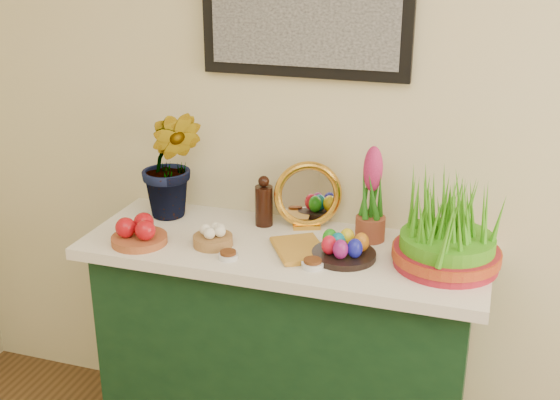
% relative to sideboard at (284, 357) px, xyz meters
% --- Properties ---
extents(sideboard, '(1.30, 0.45, 0.85)m').
position_rel_sideboard_xyz_m(sideboard, '(0.00, 0.00, 0.00)').
color(sideboard, '#13351A').
rests_on(sideboard, ground).
extents(tablecloth, '(1.40, 0.55, 0.04)m').
position_rel_sideboard_xyz_m(tablecloth, '(0.00, 0.00, 0.45)').
color(tablecloth, white).
rests_on(tablecloth, sideboard).
extents(hyacinth_green, '(0.31, 0.28, 0.55)m').
position_rel_sideboard_xyz_m(hyacinth_green, '(-0.48, 0.11, 0.74)').
color(hyacinth_green, '#226F17').
rests_on(hyacinth_green, tablecloth).
extents(apple_bowl, '(0.24, 0.24, 0.10)m').
position_rel_sideboard_xyz_m(apple_bowl, '(-0.48, -0.15, 0.51)').
color(apple_bowl, '#9A4C28').
rests_on(apple_bowl, tablecloth).
extents(garlic_basket, '(0.18, 0.18, 0.08)m').
position_rel_sideboard_xyz_m(garlic_basket, '(-0.23, -0.09, 0.50)').
color(garlic_basket, '#A67243').
rests_on(garlic_basket, tablecloth).
extents(vinegar_cruet, '(0.07, 0.07, 0.19)m').
position_rel_sideboard_xyz_m(vinegar_cruet, '(-0.12, 0.14, 0.55)').
color(vinegar_cruet, black).
rests_on(vinegar_cruet, tablecloth).
extents(mirror, '(0.25, 0.14, 0.25)m').
position_rel_sideboard_xyz_m(mirror, '(0.03, 0.17, 0.58)').
color(mirror, gold).
rests_on(mirror, tablecloth).
extents(book, '(0.23, 0.25, 0.03)m').
position_rel_sideboard_xyz_m(book, '(0.00, -0.09, 0.48)').
color(book, '#BF8629').
rests_on(book, tablecloth).
extents(spice_dish_left, '(0.07, 0.07, 0.03)m').
position_rel_sideboard_xyz_m(spice_dish_left, '(-0.14, -0.17, 0.48)').
color(spice_dish_left, silver).
rests_on(spice_dish_left, tablecloth).
extents(spice_dish_right, '(0.07, 0.07, 0.03)m').
position_rel_sideboard_xyz_m(spice_dish_right, '(0.14, -0.15, 0.48)').
color(spice_dish_right, silver).
rests_on(spice_dish_right, tablecloth).
extents(egg_plate, '(0.23, 0.23, 0.09)m').
position_rel_sideboard_xyz_m(egg_plate, '(0.22, -0.05, 0.50)').
color(egg_plate, black).
rests_on(egg_plate, tablecloth).
extents(hyacinth_pink, '(0.10, 0.10, 0.34)m').
position_rel_sideboard_xyz_m(hyacinth_pink, '(0.28, 0.13, 0.62)').
color(hyacinth_pink, brown).
rests_on(hyacinth_pink, tablecloth).
extents(wheatgrass_sabzeh, '(0.35, 0.35, 0.29)m').
position_rel_sideboard_xyz_m(wheatgrass_sabzeh, '(0.55, -0.00, 0.59)').
color(wheatgrass_sabzeh, maroon).
rests_on(wheatgrass_sabzeh, tablecloth).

